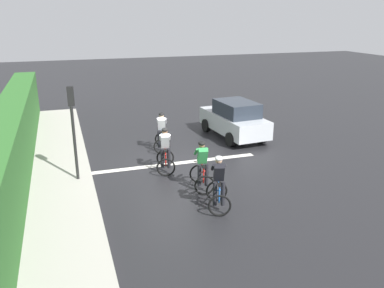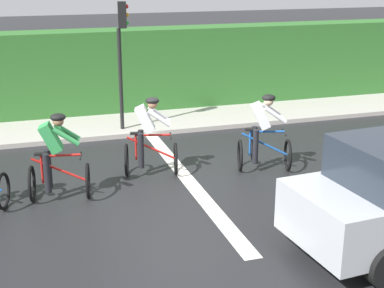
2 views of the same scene
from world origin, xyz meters
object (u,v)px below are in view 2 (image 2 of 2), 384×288
at_px(traffic_light_near_crossing, 122,48).
at_px(cyclist_fourth, 263,135).
at_px(cyclist_second, 56,159).
at_px(cyclist_mid, 149,138).

bearing_deg(traffic_light_near_crossing, cyclist_fourth, -147.89).
bearing_deg(cyclist_second, cyclist_fourth, -86.26).
xyz_separation_m(cyclist_mid, cyclist_fourth, (-0.46, -2.35, 0.00)).
relative_size(cyclist_mid, traffic_light_near_crossing, 0.50).
height_order(cyclist_mid, traffic_light_near_crossing, traffic_light_near_crossing).
relative_size(cyclist_fourth, traffic_light_near_crossing, 0.50).
relative_size(cyclist_second, traffic_light_near_crossing, 0.50).
bearing_deg(traffic_light_near_crossing, cyclist_second, 152.83).
xyz_separation_m(cyclist_second, cyclist_mid, (0.74, -1.92, 0.00)).
bearing_deg(cyclist_mid, cyclist_second, 111.21).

